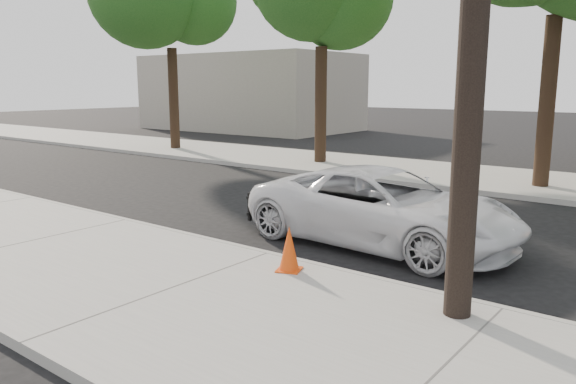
% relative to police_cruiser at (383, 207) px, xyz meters
% --- Properties ---
extents(ground, '(120.00, 120.00, 0.00)m').
position_rel_police_cruiser_xyz_m(ground, '(-1.07, -0.01, -0.73)').
color(ground, black).
rests_on(ground, ground).
extents(near_sidewalk, '(90.00, 4.40, 0.15)m').
position_rel_police_cruiser_xyz_m(near_sidewalk, '(-1.07, -4.31, -0.66)').
color(near_sidewalk, gray).
rests_on(near_sidewalk, ground).
extents(far_sidewalk, '(90.00, 5.00, 0.15)m').
position_rel_police_cruiser_xyz_m(far_sidewalk, '(-1.07, 8.49, -0.66)').
color(far_sidewalk, gray).
rests_on(far_sidewalk, ground).
extents(curb_near, '(90.00, 0.12, 0.16)m').
position_rel_police_cruiser_xyz_m(curb_near, '(-1.07, -2.11, -0.66)').
color(curb_near, '#9E9B93').
rests_on(curb_near, ground).
extents(building_far, '(14.00, 8.00, 5.00)m').
position_rel_police_cruiser_xyz_m(building_far, '(-21.07, 19.99, 1.77)').
color(building_far, gray).
rests_on(building_far, ground).
extents(tree_a, '(4.65, 4.50, 9.00)m').
position_rel_police_cruiser_xyz_m(tree_a, '(-14.87, 7.84, 5.80)').
color(tree_a, black).
rests_on(tree_a, far_sidewalk).
extents(police_cruiser, '(5.38, 2.70, 1.46)m').
position_rel_police_cruiser_xyz_m(police_cruiser, '(0.00, 0.00, 0.00)').
color(police_cruiser, silver).
rests_on(police_cruiser, ground).
extents(traffic_cone, '(0.47, 0.47, 0.71)m').
position_rel_police_cruiser_xyz_m(traffic_cone, '(-0.20, -2.65, -0.24)').
color(traffic_cone, '#E0430B').
rests_on(traffic_cone, near_sidewalk).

